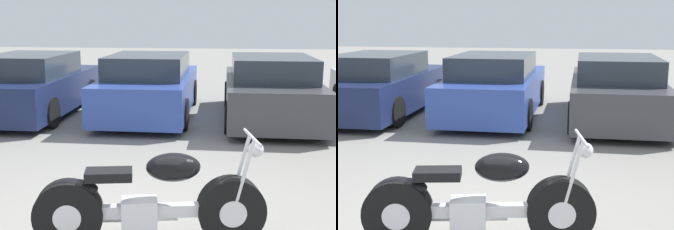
% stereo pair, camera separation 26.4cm
% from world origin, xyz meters
% --- Properties ---
extents(motorcycle, '(2.23, 0.78, 1.07)m').
position_xyz_m(motorcycle, '(0.09, -0.02, 0.42)').
color(motorcycle, black).
rests_on(motorcycle, ground_plane).
extents(parked_car_navy, '(1.91, 4.45, 1.39)m').
position_xyz_m(parked_car_navy, '(-3.47, 5.90, 0.65)').
color(parked_car_navy, '#19234C').
rests_on(parked_car_navy, ground_plane).
extents(parked_car_blue, '(1.91, 4.45, 1.39)m').
position_xyz_m(parked_car_blue, '(-0.85, 6.07, 0.65)').
color(parked_car_blue, '#2D479E').
rests_on(parked_car_blue, ground_plane).
extents(parked_car_dark_grey, '(1.91, 4.45, 1.39)m').
position_xyz_m(parked_car_dark_grey, '(1.77, 5.90, 0.65)').
color(parked_car_dark_grey, '#3D3D42').
rests_on(parked_car_dark_grey, ground_plane).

